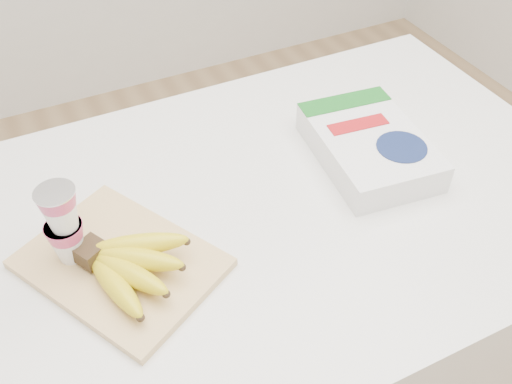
# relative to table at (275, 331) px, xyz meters

# --- Properties ---
(room) EXTENTS (4.00, 4.00, 4.00)m
(room) POSITION_rel_table_xyz_m (0.00, 0.00, 0.87)
(room) COLOR tan
(room) RESTS_ON ground
(table) EXTENTS (1.27, 0.85, 0.95)m
(table) POSITION_rel_table_xyz_m (0.00, 0.00, 0.00)
(table) COLOR silver
(table) RESTS_ON ground
(cutting_board) EXTENTS (0.37, 0.40, 0.02)m
(cutting_board) POSITION_rel_table_xyz_m (-0.33, -0.03, 0.48)
(cutting_board) COLOR #E7B47E
(cutting_board) RESTS_ON table
(bananas) EXTENTS (0.20, 0.20, 0.07)m
(bananas) POSITION_rel_table_xyz_m (-0.33, -0.07, 0.52)
(bananas) COLOR #382816
(bananas) RESTS_ON cutting_board
(yogurt_stack) EXTENTS (0.07, 0.07, 0.15)m
(yogurt_stack) POSITION_rel_table_xyz_m (-0.40, 0.01, 0.58)
(yogurt_stack) COLOR white
(yogurt_stack) RESTS_ON cutting_board
(cereal_box) EXTENTS (0.24, 0.32, 0.07)m
(cereal_box) POSITION_rel_table_xyz_m (0.22, 0.02, 0.51)
(cereal_box) COLOR white
(cereal_box) RESTS_ON table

